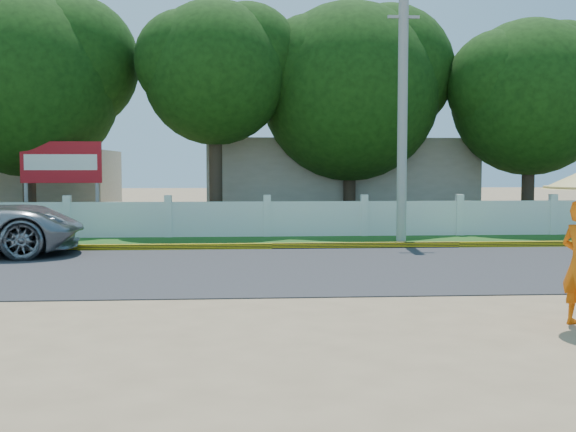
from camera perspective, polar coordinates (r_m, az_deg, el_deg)
The scene contains 10 objects.
ground at distance 11.04m, azimuth 0.73°, elevation -7.48°, with size 120.00×120.00×0.00m, color #9E8460.
road at distance 15.46m, azimuth -0.65°, elevation -4.12°, with size 60.00×7.00×0.02m, color #38383A.
grass_verge at distance 20.67m, azimuth -1.50°, elevation -2.05°, with size 60.00×3.50×0.03m, color #2D601E.
curb at distance 18.97m, azimuth -1.27°, elevation -2.40°, with size 40.00×0.18×0.16m, color yellow.
fence at distance 22.06m, azimuth -1.66°, elevation -0.27°, with size 40.00×0.10×1.10m, color silver.
building_near at distance 29.05m, azimuth 3.71°, elevation 2.83°, with size 10.00×6.00×3.20m, color #B7AD99.
building_far at distance 31.15m, azimuth -21.01°, elevation 2.28°, with size 8.00×5.00×2.80m, color #B7AD99.
utility_pole at distance 20.88m, azimuth 9.03°, elevation 7.76°, with size 0.28×0.28×7.16m, color gray.
billboard at distance 23.73m, azimuth -17.49°, elevation 3.69°, with size 2.50×0.13×2.95m.
tree_row at distance 26.02m, azimuth 10.80°, elevation 10.40°, with size 38.29×7.29×9.67m.
Camera 1 is at (-0.89, -10.78, 2.20)m, focal length 45.00 mm.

